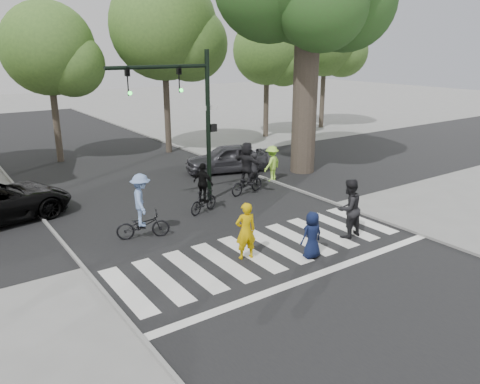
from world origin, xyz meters
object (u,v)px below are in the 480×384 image
object	(u,v)px
cyclist_right	(247,171)
car_grey	(226,158)
pedestrian_child	(312,235)
pedestrian_adult	(349,208)
pedestrian_woman	(246,231)
cyclist_left	(142,211)
cyclist_mid	(203,193)
traffic_signal	(189,107)

from	to	relation	value
cyclist_right	car_grey	bearing A→B (deg)	69.93
pedestrian_child	pedestrian_adult	bearing A→B (deg)	-162.33
cyclist_right	pedestrian_woman	bearing A→B (deg)	-126.01
pedestrian_adult	cyclist_left	world-z (taller)	cyclist_left
car_grey	cyclist_mid	bearing A→B (deg)	-24.44
pedestrian_woman	pedestrian_child	xyz separation A→B (m)	(1.66, -1.08, -0.16)
pedestrian_child	pedestrian_adult	size ratio (longest dim) A/B	0.73
traffic_signal	pedestrian_woman	xyz separation A→B (m)	(-1.17, -5.37, -3.02)
pedestrian_woman	car_grey	bearing A→B (deg)	-107.75
pedestrian_adult	pedestrian_child	bearing A→B (deg)	12.55
car_grey	pedestrian_adult	bearing A→B (deg)	8.94
pedestrian_woman	cyclist_right	world-z (taller)	cyclist_right
cyclist_left	car_grey	world-z (taller)	cyclist_left
cyclist_mid	pedestrian_woman	bearing A→B (deg)	-103.94
pedestrian_child	pedestrian_adult	world-z (taller)	pedestrian_adult
pedestrian_child	cyclist_right	world-z (taller)	cyclist_right
traffic_signal	pedestrian_child	bearing A→B (deg)	-85.62
cyclist_left	car_grey	distance (m)	8.95
pedestrian_woman	car_grey	size ratio (longest dim) A/B	0.42
traffic_signal	pedestrian_child	xyz separation A→B (m)	(0.49, -6.45, -3.18)
pedestrian_child	pedestrian_adult	distance (m)	2.19
pedestrian_woman	car_grey	distance (m)	10.19
pedestrian_woman	cyclist_left	world-z (taller)	cyclist_left
traffic_signal	pedestrian_adult	xyz separation A→B (m)	(2.60, -5.94, -2.90)
cyclist_left	cyclist_right	bearing A→B (deg)	19.58
cyclist_right	cyclist_left	bearing A→B (deg)	-160.42
cyclist_right	car_grey	world-z (taller)	cyclist_right
pedestrian_adult	cyclist_left	xyz separation A→B (m)	(-5.65, 3.79, -0.04)
traffic_signal	pedestrian_adult	world-z (taller)	traffic_signal
pedestrian_woman	pedestrian_adult	xyz separation A→B (m)	(3.77, -0.57, 0.12)
pedestrian_child	cyclist_right	bearing A→B (deg)	-104.69
pedestrian_adult	car_grey	bearing A→B (deg)	-99.21
cyclist_mid	cyclist_right	bearing A→B (deg)	20.26
car_grey	cyclist_left	bearing A→B (deg)	-34.24
pedestrian_child	cyclist_left	xyz separation A→B (m)	(-3.54, 4.30, 0.23)
pedestrian_adult	cyclist_mid	xyz separation A→B (m)	(-2.72, 4.79, -0.20)
traffic_signal	cyclist_left	distance (m)	4.75
pedestrian_woman	cyclist_left	bearing A→B (deg)	-47.39
traffic_signal	cyclist_mid	size ratio (longest dim) A/B	3.08
cyclist_left	traffic_signal	bearing A→B (deg)	35.32
car_grey	pedestrian_child	bearing A→B (deg)	-2.15
cyclist_right	traffic_signal	bearing A→B (deg)	177.09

